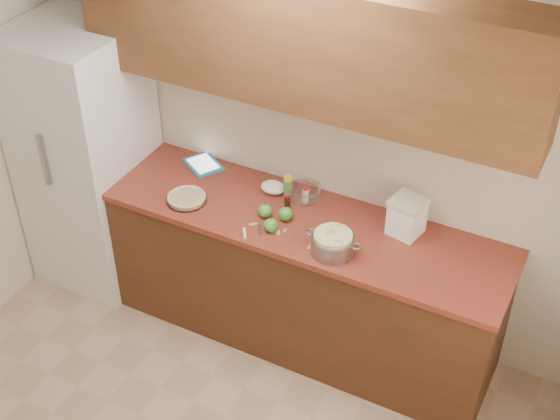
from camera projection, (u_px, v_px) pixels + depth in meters
The scene contains 23 objects.
room_shell at pixel (130, 335), 3.25m from camera, with size 3.60×3.60×3.60m.
counter_run at pixel (288, 274), 4.80m from camera, with size 2.64×0.68×0.92m.
upper_cabinets at pixel (304, 40), 4.01m from camera, with size 2.60×0.34×0.70m, color brown.
fridge at pixel (88, 158), 5.03m from camera, with size 0.70×0.70×1.80m, color silver.
pie at pixel (187, 198), 4.62m from camera, with size 0.24×0.24×0.04m.
colander at pixel (333, 243), 4.23m from camera, with size 0.33×0.24×0.12m.
flour_canister at pixel (407, 216), 4.33m from camera, with size 0.21×0.21×0.22m.
tablet at pixel (203, 164), 4.93m from camera, with size 0.30×0.28×0.02m.
paring_knife at pixel (247, 233), 4.38m from camera, with size 0.12×0.17×0.02m.
lemon_bottle at pixel (288, 187), 4.62m from camera, with size 0.05×0.05×0.15m.
cinnamon_shaker at pixel (306, 194), 4.61m from camera, with size 0.04×0.04×0.10m.
vanilla_bottle at pixel (287, 202), 4.55m from camera, with size 0.03×0.03×0.10m.
mixing_bowl at pixel (305, 192), 4.64m from camera, with size 0.20×0.20×0.07m.
paper_towel at pixel (273, 187), 4.69m from camera, with size 0.15×0.12×0.06m, color white.
apple_left at pixel (265, 211), 4.49m from camera, with size 0.08×0.08×0.10m.
apple_center at pixel (286, 214), 4.46m from camera, with size 0.08×0.08×0.10m.
apple_front at pixel (271, 225), 4.38m from camera, with size 0.08×0.08×0.09m.
peel_a at pixel (274, 232), 4.39m from camera, with size 0.04×0.01×0.00m, color #87B156.
peel_b at pixel (314, 237), 4.36m from camera, with size 0.03×0.01×0.00m, color #87B156.
peel_c at pixel (310, 246), 4.29m from camera, with size 0.05×0.02×0.00m, color #87B156.
peel_d at pixel (278, 232), 4.39m from camera, with size 0.05×0.02×0.00m, color #87B156.
peel_e at pixel (253, 224), 4.45m from camera, with size 0.05×0.02×0.00m, color #87B156.
peel_f at pixel (285, 231), 4.41m from camera, with size 0.03×0.01×0.00m, color #87B156.
Camera 1 is at (1.60, -1.73, 3.68)m, focal length 50.00 mm.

